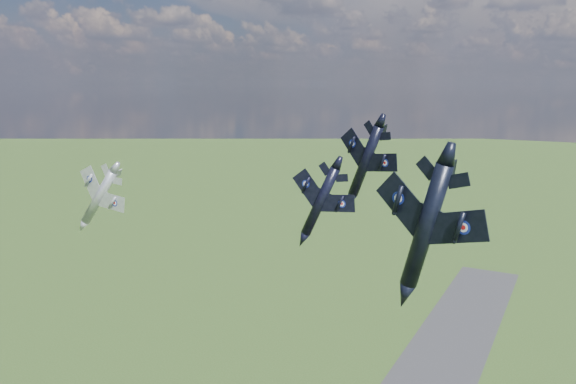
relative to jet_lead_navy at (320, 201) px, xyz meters
The scene contains 4 objects.
jet_lead_navy is the anchor object (origin of this frame).
jet_right_navy 32.82m from the jet_lead_navy, 50.24° to the right, with size 10.61×14.79×3.06m, color black, non-canonical shape.
jet_high_navy 12.56m from the jet_lead_navy, 79.20° to the left, with size 11.57×16.13×3.34m, color black, non-canonical shape.
jet_left_silver 32.11m from the jet_lead_navy, 159.42° to the right, with size 9.64×13.44×2.78m, color #91939A, non-canonical shape.
Camera 1 is at (37.86, -46.98, 96.08)m, focal length 35.00 mm.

